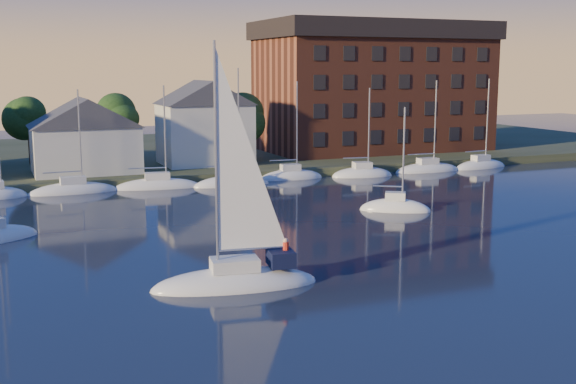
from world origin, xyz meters
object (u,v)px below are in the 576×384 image
clubhouse_east (204,121)px  drifting_sailboat_right (395,210)px  clubhouse_centre (85,134)px  condo_block (373,86)px  hero_sailboat (237,276)px

clubhouse_east → drifting_sailboat_right: bearing=-74.0°
drifting_sailboat_right → clubhouse_centre: bearing=162.2°
condo_block → hero_sailboat: 63.64m
drifting_sailboat_right → hero_sailboat: bearing=-109.1°
condo_block → drifting_sailboat_right: condo_block is taller
clubhouse_centre → clubhouse_east: 14.17m
hero_sailboat → drifting_sailboat_right: (19.69, 15.43, -0.51)m
clubhouse_centre → hero_sailboat: 43.13m
clubhouse_centre → condo_block: (40.00, 7.95, 4.66)m
clubhouse_centre → drifting_sailboat_right: bearing=-50.7°
clubhouse_east → hero_sailboat: 46.52m
clubhouse_centre → clubhouse_east: bearing=8.1°
condo_block → clubhouse_centre: bearing=-168.8°
clubhouse_east → hero_sailboat: size_ratio=0.71×
condo_block → clubhouse_east: bearing=-167.1°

